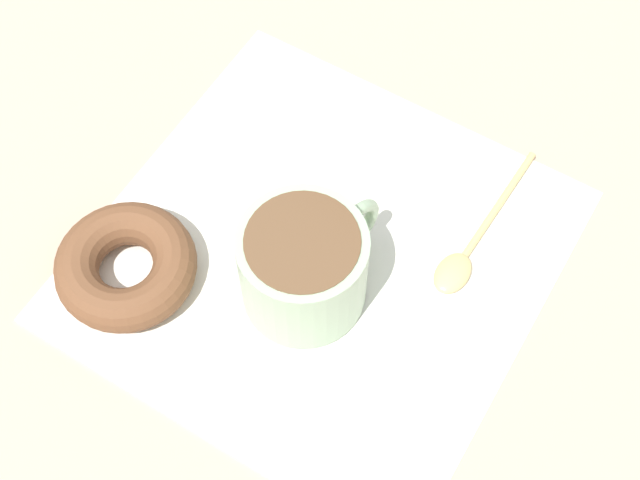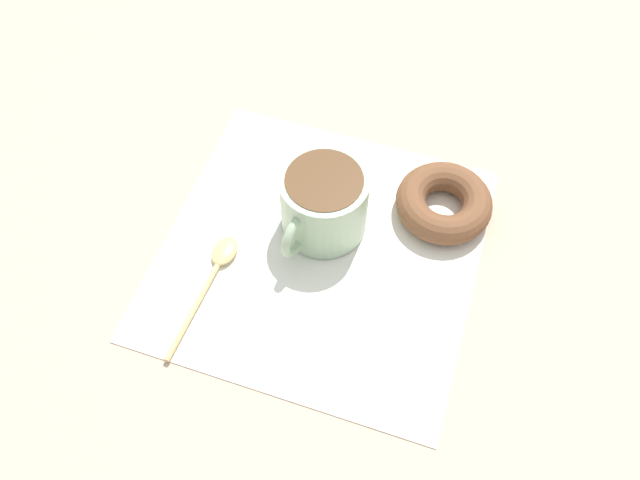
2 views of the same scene
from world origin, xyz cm
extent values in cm
cube|color=tan|center=(0.00, 0.00, -1.00)|extent=(120.00, 120.00, 2.00)
cube|color=white|center=(1.20, -1.94, 0.15)|extent=(33.56, 33.56, 0.30)
cylinder|color=#9EB793|center=(4.42, -1.06, 4.03)|extent=(8.82, 8.82, 7.47)
cylinder|color=brown|center=(4.42, -1.06, 7.57)|extent=(7.62, 7.62, 0.60)
torus|color=#9EB793|center=(-0.37, -0.42, 4.03)|extent=(5.16, 1.57, 5.08)
torus|color=brown|center=(10.65, -12.07, 1.88)|extent=(10.12, 10.12, 3.15)
ellipsoid|color=#D8B772|center=(-2.78, 6.91, 0.75)|extent=(3.66, 2.49, 0.90)
cylinder|color=#D8B772|center=(-9.60, 6.74, 0.58)|extent=(11.38, 0.84, 0.56)
camera|label=1|loc=(26.19, 15.75, 57.80)|focal=50.00mm
camera|label=2|loc=(-29.46, -14.52, 54.89)|focal=35.00mm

